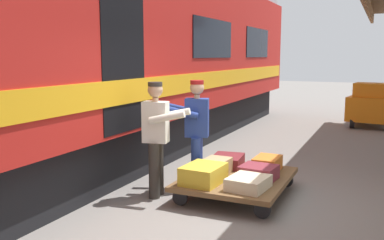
{
  "coord_description": "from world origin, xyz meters",
  "views": [
    {
      "loc": [
        -1.4,
        5.27,
        2.08
      ],
      "look_at": [
        1.12,
        -0.27,
        1.15
      ],
      "focal_mm": 39.63,
      "sensor_mm": 36.0,
      "label": 1
    }
  ],
  "objects_px": {
    "porter_in_overalls": "(196,130)",
    "suitcase_maroon_trunk": "(227,161)",
    "suitcase_cream_canvas": "(248,183)",
    "suitcase_orange_carryall": "(267,164)",
    "suitcase_tan_vintage": "(216,166)",
    "suitcase_burgundy_valise": "(259,172)",
    "baggage_tug": "(371,105)",
    "train_car": "(45,57)",
    "luggage_cart": "(237,179)",
    "suitcase_yellow_case": "(204,174)",
    "porter_by_door": "(157,135)"
  },
  "relations": [
    {
      "from": "suitcase_tan_vintage",
      "to": "train_car",
      "type": "bearing_deg",
      "value": 11.85
    },
    {
      "from": "suitcase_burgundy_valise",
      "to": "porter_by_door",
      "type": "height_order",
      "value": "porter_by_door"
    },
    {
      "from": "luggage_cart",
      "to": "baggage_tug",
      "type": "height_order",
      "value": "baggage_tug"
    },
    {
      "from": "suitcase_orange_carryall",
      "to": "suitcase_burgundy_valise",
      "type": "height_order",
      "value": "suitcase_orange_carryall"
    },
    {
      "from": "suitcase_orange_carryall",
      "to": "suitcase_burgundy_valise",
      "type": "distance_m",
      "value": 0.5
    },
    {
      "from": "suitcase_yellow_case",
      "to": "porter_by_door",
      "type": "bearing_deg",
      "value": 0.9
    },
    {
      "from": "suitcase_yellow_case",
      "to": "porter_in_overalls",
      "type": "xyz_separation_m",
      "value": [
        0.4,
        -0.63,
        0.5
      ]
    },
    {
      "from": "suitcase_orange_carryall",
      "to": "porter_in_overalls",
      "type": "xyz_separation_m",
      "value": [
        1.06,
        0.37,
        0.52
      ]
    },
    {
      "from": "suitcase_tan_vintage",
      "to": "suitcase_burgundy_valise",
      "type": "distance_m",
      "value": 0.66
    },
    {
      "from": "suitcase_yellow_case",
      "to": "suitcase_burgundy_valise",
      "type": "bearing_deg",
      "value": -142.85
    },
    {
      "from": "train_car",
      "to": "baggage_tug",
      "type": "distance_m",
      "value": 9.54
    },
    {
      "from": "luggage_cart",
      "to": "baggage_tug",
      "type": "distance_m",
      "value": 7.8
    },
    {
      "from": "suitcase_maroon_trunk",
      "to": "suitcase_burgundy_valise",
      "type": "xyz_separation_m",
      "value": [
        -0.66,
        0.5,
        0.01
      ]
    },
    {
      "from": "suitcase_cream_canvas",
      "to": "porter_by_door",
      "type": "height_order",
      "value": "porter_by_door"
    },
    {
      "from": "suitcase_burgundy_valise",
      "to": "porter_by_door",
      "type": "relative_size",
      "value": 0.29
    },
    {
      "from": "luggage_cart",
      "to": "suitcase_tan_vintage",
      "type": "relative_size",
      "value": 3.88
    },
    {
      "from": "suitcase_cream_canvas",
      "to": "porter_by_door",
      "type": "distance_m",
      "value": 1.5
    },
    {
      "from": "suitcase_burgundy_valise",
      "to": "suitcase_maroon_trunk",
      "type": "bearing_deg",
      "value": -37.15
    },
    {
      "from": "suitcase_maroon_trunk",
      "to": "suitcase_orange_carryall",
      "type": "bearing_deg",
      "value": 180.0
    },
    {
      "from": "suitcase_tan_vintage",
      "to": "porter_by_door",
      "type": "xyz_separation_m",
      "value": [
        0.74,
        0.51,
        0.52
      ]
    },
    {
      "from": "luggage_cart",
      "to": "porter_by_door",
      "type": "xyz_separation_m",
      "value": [
        1.07,
        0.51,
        0.67
      ]
    },
    {
      "from": "porter_in_overalls",
      "to": "suitcase_maroon_trunk",
      "type": "bearing_deg",
      "value": -137.56
    },
    {
      "from": "baggage_tug",
      "to": "suitcase_burgundy_valise",
      "type": "bearing_deg",
      "value": 80.53
    },
    {
      "from": "suitcase_yellow_case",
      "to": "porter_by_door",
      "type": "height_order",
      "value": "porter_by_door"
    },
    {
      "from": "suitcase_orange_carryall",
      "to": "suitcase_burgundy_valise",
      "type": "relative_size",
      "value": 1.06
    },
    {
      "from": "porter_in_overalls",
      "to": "baggage_tug",
      "type": "height_order",
      "value": "porter_in_overalls"
    },
    {
      "from": "suitcase_tan_vintage",
      "to": "suitcase_burgundy_valise",
      "type": "height_order",
      "value": "suitcase_tan_vintage"
    },
    {
      "from": "porter_in_overalls",
      "to": "baggage_tug",
      "type": "relative_size",
      "value": 0.92
    },
    {
      "from": "suitcase_maroon_trunk",
      "to": "porter_in_overalls",
      "type": "distance_m",
      "value": 0.77
    },
    {
      "from": "train_car",
      "to": "suitcase_yellow_case",
      "type": "relative_size",
      "value": 31.84
    },
    {
      "from": "suitcase_cream_canvas",
      "to": "porter_by_door",
      "type": "xyz_separation_m",
      "value": [
        1.4,
        0.01,
        0.55
      ]
    },
    {
      "from": "train_car",
      "to": "porter_in_overalls",
      "type": "bearing_deg",
      "value": -163.16
    },
    {
      "from": "luggage_cart",
      "to": "baggage_tug",
      "type": "xyz_separation_m",
      "value": [
        -1.6,
        -7.62,
        0.38
      ]
    },
    {
      "from": "suitcase_tan_vintage",
      "to": "suitcase_burgundy_valise",
      "type": "relative_size",
      "value": 0.94
    },
    {
      "from": "suitcase_yellow_case",
      "to": "baggage_tug",
      "type": "xyz_separation_m",
      "value": [
        -1.93,
        -8.12,
        0.21
      ]
    },
    {
      "from": "suitcase_tan_vintage",
      "to": "suitcase_yellow_case",
      "type": "bearing_deg",
      "value": 90.0
    },
    {
      "from": "train_car",
      "to": "luggage_cart",
      "type": "xyz_separation_m",
      "value": [
        -3.06,
        -0.57,
        -1.81
      ]
    },
    {
      "from": "suitcase_burgundy_valise",
      "to": "baggage_tug",
      "type": "bearing_deg",
      "value": -99.47
    },
    {
      "from": "baggage_tug",
      "to": "suitcase_maroon_trunk",
      "type": "bearing_deg",
      "value": 74.82
    },
    {
      "from": "suitcase_orange_carryall",
      "to": "suitcase_tan_vintage",
      "type": "bearing_deg",
      "value": 37.15
    },
    {
      "from": "luggage_cart",
      "to": "suitcase_maroon_trunk",
      "type": "relative_size",
      "value": 3.09
    },
    {
      "from": "suitcase_burgundy_valise",
      "to": "baggage_tug",
      "type": "xyz_separation_m",
      "value": [
        -1.27,
        -7.62,
        0.23
      ]
    },
    {
      "from": "porter_in_overalls",
      "to": "suitcase_cream_canvas",
      "type": "bearing_deg",
      "value": 149.25
    },
    {
      "from": "suitcase_maroon_trunk",
      "to": "suitcase_orange_carryall",
      "type": "height_order",
      "value": "suitcase_orange_carryall"
    },
    {
      "from": "train_car",
      "to": "baggage_tug",
      "type": "relative_size",
      "value": 10.98
    },
    {
      "from": "suitcase_cream_canvas",
      "to": "luggage_cart",
      "type": "bearing_deg",
      "value": -56.58
    },
    {
      "from": "train_car",
      "to": "suitcase_cream_canvas",
      "type": "height_order",
      "value": "train_car"
    },
    {
      "from": "suitcase_cream_canvas",
      "to": "suitcase_orange_carryall",
      "type": "relative_size",
      "value": 1.07
    },
    {
      "from": "luggage_cart",
      "to": "suitcase_burgundy_valise",
      "type": "relative_size",
      "value": 3.66
    },
    {
      "from": "suitcase_burgundy_valise",
      "to": "baggage_tug",
      "type": "height_order",
      "value": "baggage_tug"
    }
  ]
}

